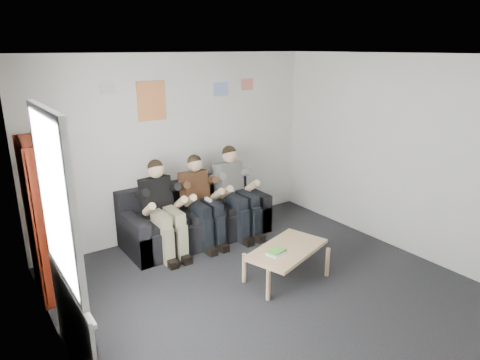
% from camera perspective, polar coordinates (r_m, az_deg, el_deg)
% --- Properties ---
extents(room_shell, '(5.00, 5.00, 5.00)m').
position_cam_1_polar(room_shell, '(4.48, 6.55, -1.29)').
color(room_shell, black).
rests_on(room_shell, ground).
extents(sofa, '(2.16, 0.89, 0.84)m').
position_cam_1_polar(sofa, '(6.47, -5.93, -5.21)').
color(sofa, black).
rests_on(sofa, ground).
extents(bookshelf, '(0.27, 0.82, 1.82)m').
position_cam_1_polar(bookshelf, '(5.34, -24.64, -4.71)').
color(bookshelf, maroon).
rests_on(bookshelf, ground).
extents(coffee_table, '(1.05, 0.58, 0.42)m').
position_cam_1_polar(coffee_table, '(5.34, 6.27, -9.49)').
color(coffee_table, tan).
rests_on(coffee_table, ground).
extents(game_cases, '(0.24, 0.19, 0.03)m').
position_cam_1_polar(game_cases, '(5.17, 4.86, -9.56)').
color(game_cases, white).
rests_on(game_cases, coffee_table).
extents(person_left, '(0.40, 0.86, 1.32)m').
position_cam_1_polar(person_left, '(5.93, -10.21, -3.88)').
color(person_left, black).
rests_on(person_left, sofa).
extents(person_middle, '(0.39, 0.84, 1.30)m').
position_cam_1_polar(person_middle, '(6.18, -5.13, -2.82)').
color(person_middle, '#53311B').
rests_on(person_middle, sofa).
extents(person_right, '(0.42, 0.90, 1.35)m').
position_cam_1_polar(person_right, '(6.47, -0.49, -1.62)').
color(person_right, silver).
rests_on(person_right, sofa).
extents(radiator, '(0.10, 0.64, 0.60)m').
position_cam_1_polar(radiator, '(4.20, -20.14, -19.05)').
color(radiator, white).
rests_on(radiator, ground).
extents(window, '(0.05, 1.30, 2.36)m').
position_cam_1_polar(window, '(3.84, -22.27, -11.05)').
color(window, white).
rests_on(window, room_shell).
extents(poster_large, '(0.42, 0.01, 0.55)m').
position_cam_1_polar(poster_large, '(6.20, -11.71, 10.29)').
color(poster_large, gold).
rests_on(poster_large, room_shell).
extents(poster_blue, '(0.25, 0.01, 0.20)m').
position_cam_1_polar(poster_blue, '(6.72, -2.56, 12.01)').
color(poster_blue, '#406FDC').
rests_on(poster_blue, room_shell).
extents(poster_pink, '(0.22, 0.01, 0.18)m').
position_cam_1_polar(poster_pink, '(7.00, 0.98, 12.64)').
color(poster_pink, '#D54295').
rests_on(poster_pink, room_shell).
extents(poster_sign, '(0.20, 0.01, 0.14)m').
position_cam_1_polar(poster_sign, '(5.97, -17.21, 11.57)').
color(poster_sign, silver).
rests_on(poster_sign, room_shell).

